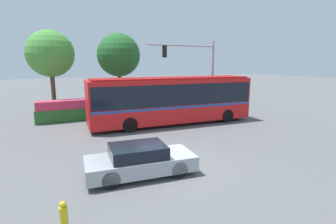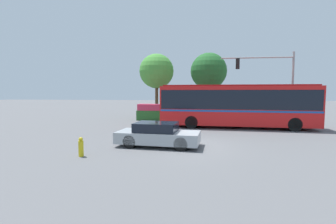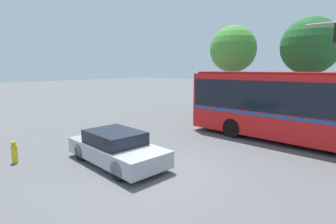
{
  "view_description": "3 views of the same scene",
  "coord_description": "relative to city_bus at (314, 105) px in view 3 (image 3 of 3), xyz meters",
  "views": [
    {
      "loc": [
        -4.74,
        -9.62,
        4.46
      ],
      "look_at": [
        2.08,
        4.59,
        1.42
      ],
      "focal_mm": 27.64,
      "sensor_mm": 36.0,
      "label": 1
    },
    {
      "loc": [
        0.58,
        -12.8,
        2.85
      ],
      "look_at": [
        -1.7,
        5.38,
        1.33
      ],
      "focal_mm": 25.98,
      "sensor_mm": 36.0,
      "label": 2
    },
    {
      "loc": [
        6.1,
        -6.29,
        3.56
      ],
      "look_at": [
        -1.61,
        2.81,
        1.57
      ],
      "focal_mm": 27.85,
      "sensor_mm": 36.0,
      "label": 3
    }
  ],
  "objects": [
    {
      "name": "sedan_foreground",
      "position": [
        -5.08,
        -7.31,
        -1.33
      ],
      "size": [
        4.46,
        2.23,
        1.25
      ],
      "rotation": [
        0.0,
        0.0,
        -0.09
      ],
      "color": "#9EA3A8",
      "rests_on": "ground"
    },
    {
      "name": "street_tree_centre",
      "position": [
        -1.91,
        7.16,
        3.15
      ],
      "size": [
        3.92,
        3.92,
        7.06
      ],
      "color": "brown",
      "rests_on": "ground"
    },
    {
      "name": "ground_plane",
      "position": [
        -3.56,
        -6.98,
        -1.93
      ],
      "size": [
        140.0,
        140.0,
        0.0
      ],
      "primitive_type": "plane",
      "color": "#5B5B5E"
    },
    {
      "name": "street_tree_left",
      "position": [
        -7.62,
        7.06,
        3.19
      ],
      "size": [
        3.8,
        3.8,
        7.05
      ],
      "color": "brown",
      "rests_on": "ground"
    },
    {
      "name": "city_bus",
      "position": [
        0.0,
        0.0,
        0.0
      ],
      "size": [
        12.02,
        3.24,
        3.4
      ],
      "rotation": [
        0.0,
        0.0,
        -0.06
      ],
      "color": "red",
      "rests_on": "ground"
    },
    {
      "name": "flowering_hedge",
      "position": [
        -4.61,
        4.31,
        -1.13
      ],
      "size": [
        9.03,
        1.17,
        1.62
      ],
      "color": "#286028",
      "rests_on": "ground"
    },
    {
      "name": "fire_hydrant",
      "position": [
        -8.11,
        -9.79,
        -1.52
      ],
      "size": [
        0.22,
        0.22,
        0.86
      ],
      "color": "gold",
      "rests_on": "ground"
    }
  ]
}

